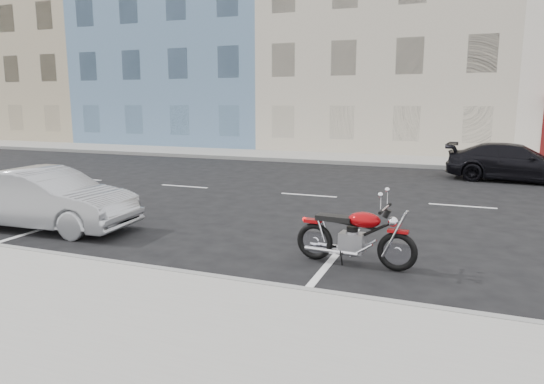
# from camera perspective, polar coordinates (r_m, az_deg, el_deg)

# --- Properties ---
(ground) EXTENTS (120.00, 120.00, 0.00)m
(ground) POSITION_cam_1_polar(r_m,az_deg,el_deg) (13.12, 12.73, -0.97)
(ground) COLOR black
(ground) RESTS_ON ground
(sidewalk_far) EXTENTS (80.00, 3.40, 0.15)m
(sidewalk_far) POSITION_cam_1_polar(r_m,az_deg,el_deg) (22.64, 3.48, 4.20)
(sidewalk_far) COLOR gray
(sidewalk_far) RESTS_ON ground
(curb_near) EXTENTS (80.00, 0.12, 0.16)m
(curb_near) POSITION_cam_1_polar(r_m,az_deg,el_deg) (9.26, -27.84, -6.22)
(curb_near) COLOR gray
(curb_near) RESTS_ON ground
(curb_far) EXTENTS (80.00, 0.12, 0.16)m
(curb_far) POSITION_cam_1_polar(r_m,az_deg,el_deg) (21.04, 2.06, 3.74)
(curb_far) COLOR gray
(curb_far) RESTS_ON ground
(bldg_far_west) EXTENTS (12.00, 12.00, 12.00)m
(bldg_far_west) POSITION_cam_1_polar(r_m,az_deg,el_deg) (40.37, -23.32, 14.56)
(bldg_far_west) COLOR tan
(bldg_far_west) RESTS_ON ground
(bldg_blue) EXTENTS (12.00, 12.00, 13.00)m
(bldg_blue) POSITION_cam_1_polar(r_m,az_deg,el_deg) (33.31, -7.73, 17.21)
(bldg_blue) COLOR slate
(bldg_blue) RESTS_ON ground
(bldg_cream) EXTENTS (12.00, 12.00, 11.50)m
(bldg_cream) POSITION_cam_1_polar(r_m,az_deg,el_deg) (29.47, 14.15, 16.42)
(bldg_cream) COLOR beige
(bldg_cream) RESTS_ON ground
(motorcycle) EXTENTS (1.95, 0.65, 0.98)m
(motorcycle) POSITION_cam_1_polar(r_m,az_deg,el_deg) (7.63, 14.74, -5.84)
(motorcycle) COLOR black
(motorcycle) RESTS_ON ground
(sedan_silver) EXTENTS (3.82, 1.52, 1.24)m
(sedan_silver) POSITION_cam_1_polar(r_m,az_deg,el_deg) (10.85, -25.01, -0.75)
(sedan_silver) COLOR #96989D
(sedan_silver) RESTS_ON ground
(car_far) EXTENTS (4.38, 2.11, 1.23)m
(car_far) POSITION_cam_1_polar(r_m,az_deg,el_deg) (17.76, 26.63, 3.13)
(car_far) COLOR black
(car_far) RESTS_ON ground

